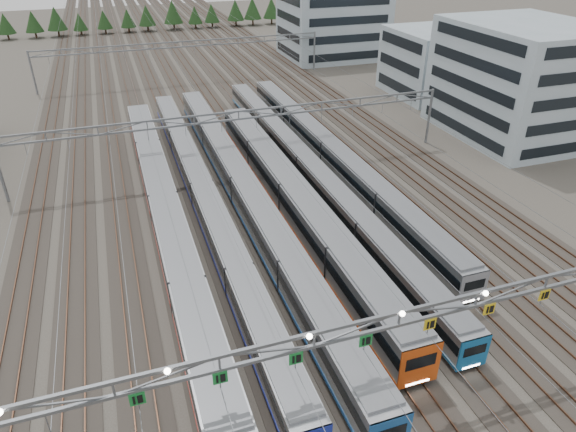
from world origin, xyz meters
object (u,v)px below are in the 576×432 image
object	(u,v)px
train_a	(165,209)
depot_bldg_south	(521,81)
train_f	(330,153)
train_b	(203,194)
gantry_far	(183,49)
gantry_mid	(239,122)
depot_bldg_mid	(433,63)
train_d	(293,197)
train_e	(306,167)
gantry_near	(399,323)
depot_bldg_north	(333,24)
train_c	(243,189)

from	to	relation	value
train_a	depot_bldg_south	world-z (taller)	depot_bldg_south
train_a	train_f	distance (m)	24.09
train_b	gantry_far	world-z (taller)	gantry_far
gantry_mid	gantry_far	world-z (taller)	same
train_a	depot_bldg_mid	xyz separation A→B (m)	(53.18, 33.17, 3.58)
depot_bldg_mid	gantry_far	bearing A→B (deg)	150.49
train_d	train_e	world-z (taller)	train_d
train_b	gantry_far	xyz separation A→B (m)	(6.75, 54.23, 4.47)
train_a	train_d	world-z (taller)	train_d
train_a	train_f	xyz separation A→B (m)	(22.50, 8.60, -0.22)
gantry_near	depot_bldg_north	size ratio (longest dim) A/B	2.56
gantry_mid	depot_bldg_south	size ratio (longest dim) A/B	2.56
train_a	depot_bldg_north	distance (m)	82.56
train_b	train_f	bearing A→B (deg)	18.22
train_b	gantry_mid	bearing A→B (deg)	53.82
train_d	depot_bldg_mid	size ratio (longest dim) A/B	3.24
train_a	depot_bldg_south	bearing A→B (deg)	11.81
train_b	train_e	size ratio (longest dim) A/B	1.00
train_f	gantry_mid	xyz separation A→B (m)	(-11.25, 3.30, 4.38)
train_b	gantry_near	world-z (taller)	gantry_near
train_e	gantry_mid	distance (m)	10.21
train_f	depot_bldg_north	distance (m)	63.98
train_a	train_d	bearing A→B (deg)	-9.15
train_e	depot_bldg_mid	bearing A→B (deg)	37.99
train_e	train_b	bearing A→B (deg)	-167.40
train_d	gantry_near	bearing A→B (deg)	-95.04
depot_bldg_mid	depot_bldg_north	world-z (taller)	depot_bldg_north
train_d	gantry_mid	world-z (taller)	gantry_mid
gantry_mid	gantry_far	size ratio (longest dim) A/B	1.00
train_f	gantry_mid	bearing A→B (deg)	163.63
train_e	depot_bldg_mid	size ratio (longest dim) A/B	4.20
gantry_near	depot_bldg_north	distance (m)	102.11
gantry_mid	depot_bldg_north	distance (m)	66.21
depot_bldg_south	depot_bldg_north	size ratio (longest dim) A/B	1.00
depot_bldg_north	train_c	bearing A→B (deg)	-120.75
train_c	gantry_mid	world-z (taller)	gantry_mid
depot_bldg_south	train_a	bearing A→B (deg)	-168.19
train_d	train_f	xyz separation A→B (m)	(9.00, 10.77, -0.31)
train_c	train_e	world-z (taller)	train_c
train_a	gantry_far	distance (m)	58.15
gantry_mid	depot_bldg_north	xyz separation A→B (m)	(36.53, 55.21, 1.13)
train_d	gantry_mid	xyz separation A→B (m)	(-2.25, 14.08, 4.07)
gantry_far	depot_bldg_mid	world-z (taller)	depot_bldg_mid
train_e	gantry_near	bearing A→B (deg)	-101.33
train_a	train_c	size ratio (longest dim) A/B	0.91
train_c	train_d	xyz separation A→B (m)	(4.50, -4.11, 0.21)
train_f	gantry_near	distance (m)	38.84
train_a	train_e	xyz separation A→B (m)	(18.00, 5.69, -0.33)
gantry_near	depot_bldg_mid	distance (m)	74.37
train_d	gantry_mid	distance (m)	14.83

